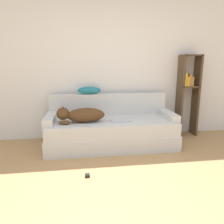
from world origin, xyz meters
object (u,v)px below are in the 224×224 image
dog (81,115)px  laptop (120,121)px  throw_pillow (89,90)px  power_adapter (87,175)px  bookshelf (188,91)px  couch (111,133)px

dog → laptop: 0.64m
throw_pillow → power_adapter: bearing=-94.0°
dog → bookshelf: size_ratio=0.49×
couch → bookshelf: bearing=14.3°
dog → couch: bearing=10.9°
bookshelf → dog: bearing=-166.5°
laptop → throw_pillow: throw_pillow is taller
laptop → bookshelf: 1.52m
couch → laptop: bearing=-41.8°
couch → bookshelf: 1.68m
dog → throw_pillow: 0.59m
couch → laptop: 0.30m
dog → throw_pillow: bearing=72.0°
throw_pillow → power_adapter: (-0.10, -1.36, -0.88)m
laptop → throw_pillow: 0.81m
bookshelf → power_adapter: size_ratio=25.93×
laptop → bookshelf: bookshelf is taller
couch → bookshelf: size_ratio=1.39×
couch → throw_pillow: size_ratio=5.09×
laptop → throw_pillow: size_ratio=0.88×
throw_pillow → power_adapter: size_ratio=7.07×
dog → throw_pillow: size_ratio=1.80×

